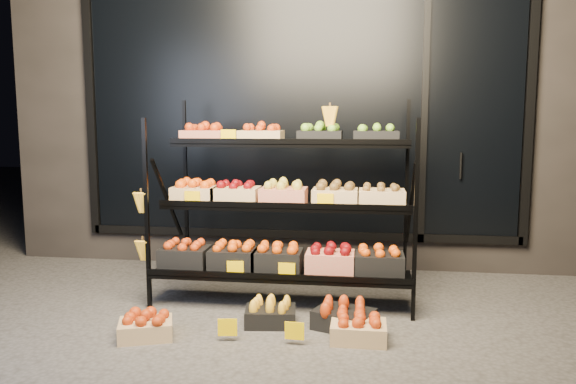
# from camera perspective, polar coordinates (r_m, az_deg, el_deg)

# --- Properties ---
(ground) EXTENTS (24.00, 24.00, 0.00)m
(ground) POSITION_cam_1_polar(r_m,az_deg,el_deg) (4.26, -1.51, -13.08)
(ground) COLOR #514F4C
(ground) RESTS_ON ground
(building) EXTENTS (6.00, 2.08, 3.50)m
(building) POSITION_cam_1_polar(r_m,az_deg,el_deg) (6.56, 2.18, 9.71)
(building) COLOR #2D2826
(building) RESTS_ON ground
(display_rack) EXTENTS (2.18, 1.02, 1.71)m
(display_rack) POSITION_cam_1_polar(r_m,az_deg,el_deg) (4.63, -0.51, -1.31)
(display_rack) COLOR black
(display_rack) RESTS_ON ground
(tag_floor_a) EXTENTS (0.13, 0.01, 0.12)m
(tag_floor_a) POSITION_cam_1_polar(r_m,az_deg,el_deg) (3.92, -6.16, -14.06)
(tag_floor_a) COLOR #F4C200
(tag_floor_a) RESTS_ON ground
(tag_floor_b) EXTENTS (0.13, 0.01, 0.12)m
(tag_floor_b) POSITION_cam_1_polar(r_m,az_deg,el_deg) (3.84, 0.65, -14.48)
(tag_floor_b) COLOR #F4C200
(tag_floor_b) RESTS_ON ground
(floor_crate_left) EXTENTS (0.42, 0.37, 0.19)m
(floor_crate_left) POSITION_cam_1_polar(r_m,az_deg,el_deg) (4.06, -14.27, -13.03)
(floor_crate_left) COLOR tan
(floor_crate_left) RESTS_ON ground
(floor_crate_midleft) EXTENTS (0.39, 0.31, 0.19)m
(floor_crate_midleft) POSITION_cam_1_polar(r_m,az_deg,el_deg) (4.18, -1.78, -12.18)
(floor_crate_midleft) COLOR black
(floor_crate_midleft) RESTS_ON ground
(floor_crate_midright) EXTENTS (0.37, 0.27, 0.19)m
(floor_crate_midright) POSITION_cam_1_polar(r_m,az_deg,el_deg) (3.92, 7.17, -13.56)
(floor_crate_midright) COLOR tan
(floor_crate_midright) RESTS_ON ground
(floor_crate_right) EXTENTS (0.48, 0.42, 0.20)m
(floor_crate_right) POSITION_cam_1_polar(r_m,az_deg,el_deg) (4.13, 5.70, -12.38)
(floor_crate_right) COLOR black
(floor_crate_right) RESTS_ON ground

